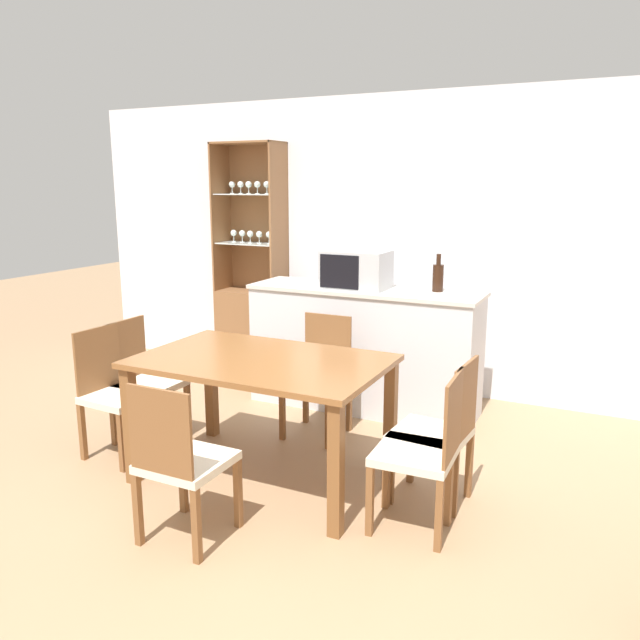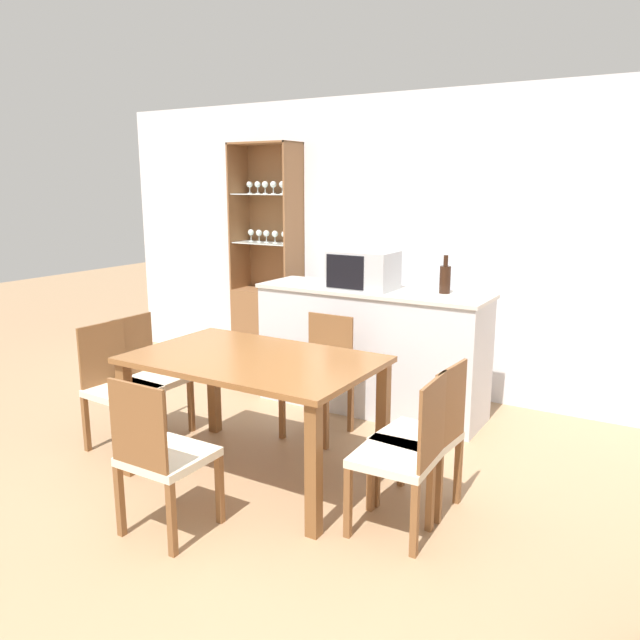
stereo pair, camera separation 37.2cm
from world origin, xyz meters
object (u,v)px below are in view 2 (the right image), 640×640
object	(u,v)px
display_cabinet	(268,307)
dining_chair_side_right_far	(424,437)
dining_chair_side_left_far	(149,377)
dining_table	(254,374)
dining_chair_head_far	(320,376)
dining_chair_side_right_near	(403,456)
dining_chair_side_left_near	(118,387)
dining_chair_head_near	(162,456)
microwave	(363,270)
wine_bottle	(445,278)

from	to	relation	value
display_cabinet	dining_chair_side_right_far	world-z (taller)	display_cabinet
dining_chair_side_left_far	display_cabinet	bearing A→B (deg)	-172.77
display_cabinet	dining_table	world-z (taller)	display_cabinet
dining_table	dining_chair_head_far	size ratio (longest dim) A/B	1.72
display_cabinet	dining_chair_side_right_near	distance (m)	3.14
dining_chair_side_left_near	dining_table	bearing A→B (deg)	100.82
dining_chair_side_right_near	dining_table	bearing A→B (deg)	80.33
dining_chair_head_near	dining_chair_side_left_near	bearing A→B (deg)	148.26
dining_table	microwave	bearing A→B (deg)	88.88
dining_chair_side_left_far	dining_chair_side_right_far	xyz separation A→B (m)	(2.12, -0.00, 0.00)
display_cabinet	dining_chair_head_far	world-z (taller)	display_cabinet
dining_chair_side_right_near	dining_chair_head_far	size ratio (longest dim) A/B	1.00
dining_chair_head_near	wine_bottle	distance (m)	2.51
dining_chair_side_left_far	wine_bottle	world-z (taller)	wine_bottle
display_cabinet	dining_chair_side_right_near	size ratio (longest dim) A/B	2.51
dining_chair_head_far	microwave	world-z (taller)	microwave
dining_chair_side_right_near	dining_chair_head_far	xyz separation A→B (m)	(-1.06, 0.93, 0.00)
wine_bottle	dining_table	bearing A→B (deg)	-112.72
dining_table	dining_chair_head_far	world-z (taller)	dining_chair_head_far
dining_chair_side_left_near	wine_bottle	bearing A→B (deg)	137.91
dining_table	dining_chair_head_near	bearing A→B (deg)	-89.99
dining_chair_head_near	wine_bottle	world-z (taller)	wine_bottle
display_cabinet	dining_chair_head_far	size ratio (longest dim) A/B	2.51
dining_table	dining_chair_side_right_far	xyz separation A→B (m)	(1.06, 0.14, -0.23)
dining_table	dining_chair_side_right_far	bearing A→B (deg)	7.42
dining_chair_side_left_near	dining_chair_side_right_far	bearing A→B (deg)	100.80
dining_chair_side_left_near	dining_chair_head_far	bearing A→B (deg)	134.51
dining_table	dining_chair_head_far	bearing A→B (deg)	89.99
microwave	dining_chair_side_right_near	bearing A→B (deg)	-56.03
dining_chair_side_left_near	wine_bottle	xyz separation A→B (m)	(1.71, 1.68, 0.67)
dining_table	dining_chair_side_left_far	xyz separation A→B (m)	(-1.06, 0.14, -0.23)
dining_chair_side_right_far	dining_chair_side_left_near	xyz separation A→B (m)	(-2.12, -0.28, 0.00)
display_cabinet	dining_chair_side_left_far	bearing A→B (deg)	-82.91
dining_table	microwave	world-z (taller)	microwave
microwave	dining_chair_head_far	bearing A→B (deg)	-92.58
dining_chair_head_far	dining_chair_side_left_far	bearing A→B (deg)	31.49
dining_table	display_cabinet	bearing A→B (deg)	123.54
wine_bottle	dining_chair_side_right_near	bearing A→B (deg)	-76.09
dining_chair_head_near	microwave	distance (m)	2.29
dining_chair_head_far	dining_table	bearing A→B (deg)	90.11
dining_chair_side_right_near	dining_chair_head_far	distance (m)	1.41
dining_chair_head_near	dining_chair_side_right_far	xyz separation A→B (m)	(1.06, 0.93, 0.00)
dining_chair_head_far	dining_chair_head_near	bearing A→B (deg)	90.12
dining_table	dining_chair_side_right_near	bearing A→B (deg)	-7.50
dining_chair_head_near	dining_chair_side_left_near	xyz separation A→B (m)	(-1.06, 0.65, 0.00)
dining_chair_head_far	wine_bottle	size ratio (longest dim) A/B	2.99
dining_table	wine_bottle	size ratio (longest dim) A/B	5.15
dining_chair_side_left_near	microwave	bearing A→B (deg)	147.99
display_cabinet	wine_bottle	size ratio (longest dim) A/B	7.52
display_cabinet	microwave	bearing A→B (deg)	-22.51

